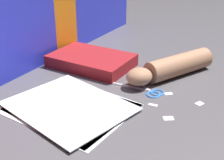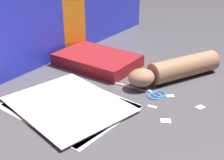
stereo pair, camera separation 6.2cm
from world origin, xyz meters
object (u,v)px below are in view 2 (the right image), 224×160
Objects in this scene: paper_stack at (69,105)px; scissors at (147,90)px; book_closed at (97,60)px; hand_forearm at (176,69)px.

paper_stack is 0.24m from scissors.
book_closed reaches higher than paper_stack.
paper_stack is at bearing -150.59° from book_closed.
scissors is (-0.04, -0.25, -0.02)m from book_closed.
paper_stack is at bearing 154.05° from scissors.
hand_forearm is at bearing -71.78° from book_closed.
hand_forearm is (0.34, -0.12, 0.03)m from paper_stack.
book_closed is 1.64× the size of scissors.
book_closed is at bearing 29.41° from paper_stack.
hand_forearm reaches higher than book_closed.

